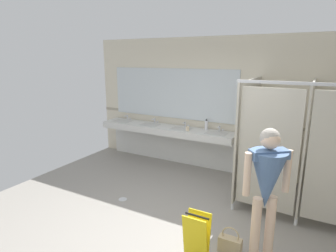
{
  "coord_description": "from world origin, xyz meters",
  "views": [
    {
      "loc": [
        1.67,
        -2.89,
        2.3
      ],
      "look_at": [
        -0.64,
        1.35,
        1.14
      ],
      "focal_mm": 30.26,
      "sensor_mm": 36.0,
      "label": 1
    }
  ],
  "objects": [
    {
      "name": "vanity_counter",
      "position": [
        -1.23,
        2.41,
        0.62
      ],
      "size": [
        3.08,
        0.54,
        0.96
      ],
      "color": "silver",
      "rests_on": "ground_plane"
    },
    {
      "name": "paper_cup",
      "position": [
        -0.66,
        2.21,
        0.9
      ],
      "size": [
        0.07,
        0.07,
        0.09
      ],
      "primitive_type": "cylinder",
      "color": "beige",
      "rests_on": "vanity_counter"
    },
    {
      "name": "mirror_panel",
      "position": [
        -1.24,
        2.6,
        1.54
      ],
      "size": [
        2.98,
        0.02,
        1.08
      ],
      "primitive_type": "cube",
      "color": "silver",
      "rests_on": "wall_back"
    },
    {
      "name": "soap_dispenser",
      "position": [
        -0.36,
        2.48,
        0.95
      ],
      "size": [
        0.07,
        0.07,
        0.22
      ],
      "color": "white",
      "rests_on": "vanity_counter"
    },
    {
      "name": "ground_plane",
      "position": [
        0.0,
        0.0,
        -0.05
      ],
      "size": [
        6.25,
        5.82,
        0.1
      ],
      "primitive_type": "cube",
      "color": "gray"
    },
    {
      "name": "handbag",
      "position": [
        0.9,
        0.1,
        0.11
      ],
      "size": [
        0.28,
        0.11,
        0.34
      ],
      "color": "tan",
      "rests_on": "ground_plane"
    },
    {
      "name": "wall_back",
      "position": [
        0.0,
        2.67,
        1.36
      ],
      "size": [
        6.25,
        0.12,
        2.72
      ],
      "primitive_type": "cube",
      "color": "beige",
      "rests_on": "ground_plane"
    },
    {
      "name": "person_standing",
      "position": [
        1.24,
        0.19,
        0.99
      ],
      "size": [
        0.56,
        0.56,
        1.57
      ],
      "color": "beige",
      "rests_on": "ground_plane"
    },
    {
      "name": "wet_floor_sign",
      "position": [
        0.62,
        -0.29,
        0.32
      ],
      "size": [
        0.28,
        0.19,
        0.63
      ],
      "color": "yellow",
      "rests_on": "ground_plane"
    },
    {
      "name": "bathroom_stalls",
      "position": [
        1.55,
        1.62,
        1.05
      ],
      "size": [
        1.87,
        1.57,
        2.01
      ],
      "color": "#B2AD9E",
      "rests_on": "ground_plane"
    },
    {
      "name": "floor_drain_cover",
      "position": [
        -1.06,
        0.53,
        0.0
      ],
      "size": [
        0.14,
        0.14,
        0.01
      ],
      "primitive_type": "cylinder",
      "color": "#B7BABF",
      "rests_on": "ground_plane"
    },
    {
      "name": "wall_back_tile_band",
      "position": [
        0.0,
        2.61,
        1.05
      ],
      "size": [
        6.25,
        0.01,
        0.06
      ],
      "primitive_type": "cube",
      "color": "#9E937F",
      "rests_on": "wall_back"
    }
  ]
}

